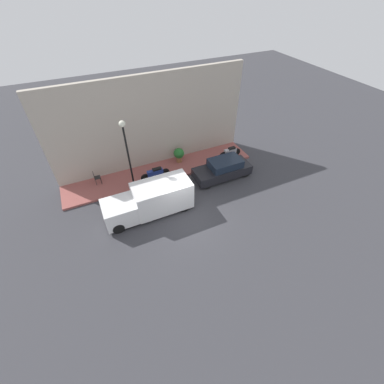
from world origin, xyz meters
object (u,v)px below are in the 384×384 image
(delivery_van, at_px, (150,200))
(potted_plant, at_px, (179,154))
(parked_car, at_px, (223,169))
(cafe_chair, at_px, (96,177))
(motorcycle_blue, at_px, (155,173))
(scooter_silver, at_px, (230,152))
(streetlamp, at_px, (126,143))

(delivery_van, distance_m, potted_plant, 5.48)
(parked_car, height_order, potted_plant, parked_car)
(potted_plant, xyz_separation_m, cafe_chair, (-0.05, 6.19, -0.12))
(motorcycle_blue, relative_size, cafe_chair, 2.21)
(scooter_silver, distance_m, streetlamp, 8.35)
(parked_car, distance_m, potted_plant, 3.62)
(motorcycle_blue, relative_size, potted_plant, 1.83)
(streetlamp, bearing_deg, scooter_silver, -88.25)
(parked_car, distance_m, scooter_silver, 2.41)
(potted_plant, bearing_deg, scooter_silver, -106.40)
(potted_plant, bearing_deg, motorcycle_blue, 117.56)
(parked_car, height_order, delivery_van, delivery_van)
(parked_car, xyz_separation_m, motorcycle_blue, (1.67, 4.52, -0.08))
(streetlamp, height_order, potted_plant, streetlamp)
(streetlamp, relative_size, potted_plant, 4.23)
(parked_car, xyz_separation_m, scooter_silver, (1.74, -1.66, -0.07))
(delivery_van, distance_m, motorcycle_blue, 3.21)
(potted_plant, bearing_deg, parked_car, -142.54)
(motorcycle_blue, bearing_deg, delivery_van, 155.81)
(scooter_silver, relative_size, streetlamp, 0.38)
(streetlamp, relative_size, cafe_chair, 5.09)
(delivery_van, bearing_deg, cafe_chair, 32.42)
(scooter_silver, height_order, streetlamp, streetlamp)
(scooter_silver, distance_m, cafe_chair, 10.12)
(parked_car, height_order, cafe_chair, parked_car)
(potted_plant, relative_size, cafe_chair, 1.20)
(motorcycle_blue, relative_size, streetlamp, 0.43)
(delivery_van, xyz_separation_m, streetlamp, (2.73, 0.33, 2.53))
(parked_car, distance_m, motorcycle_blue, 4.81)
(potted_plant, bearing_deg, cafe_chair, 90.45)
(delivery_van, bearing_deg, scooter_silver, -68.35)
(parked_car, relative_size, scooter_silver, 2.23)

